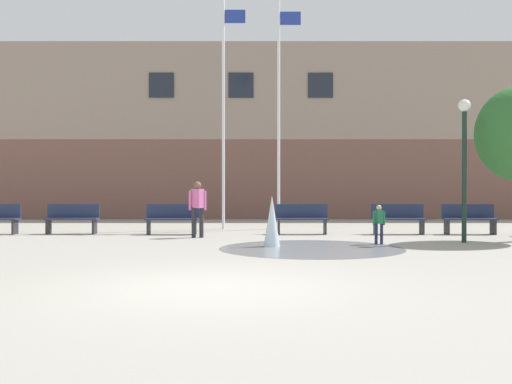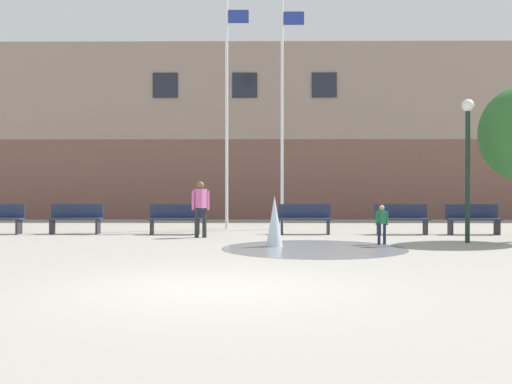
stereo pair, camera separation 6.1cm
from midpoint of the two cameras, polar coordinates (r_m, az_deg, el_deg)
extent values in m
plane|color=#9E998E|center=(8.67, -4.38, -9.08)|extent=(100.00, 100.00, 0.00)
cube|color=brown|center=(29.38, -1.08, 1.15)|extent=(36.00, 6.00, 3.53)
cube|color=gray|center=(29.68, -1.08, 8.75)|extent=(36.00, 6.00, 4.32)
cube|color=#1E232D|center=(27.05, -8.78, 10.01)|extent=(1.10, 0.06, 1.10)
cube|color=#1E232D|center=(26.73, -1.24, 10.13)|extent=(1.10, 0.06, 1.10)
cube|color=#1E232D|center=(26.87, 6.36, 10.08)|extent=(1.10, 0.06, 1.10)
cylinder|color=gray|center=(14.05, 5.45, -5.37)|extent=(4.31, 4.31, 0.01)
cone|color=silver|center=(14.42, 1.68, -2.77)|extent=(0.40, 0.40, 1.23)
cube|color=#28282D|center=(19.54, -21.79, -3.11)|extent=(0.06, 0.40, 0.44)
cube|color=#28282D|center=(19.29, -18.96, -3.15)|extent=(0.06, 0.40, 0.44)
cube|color=#28282D|center=(18.87, -14.94, -3.22)|extent=(0.06, 0.40, 0.44)
cube|color=#232D4C|center=(19.05, -16.98, -2.45)|extent=(1.60, 0.44, 0.05)
cube|color=#232D4C|center=(19.23, -16.80, -1.72)|extent=(1.60, 0.04, 0.42)
cube|color=#28282D|center=(18.33, -10.01, -3.32)|extent=(0.06, 0.40, 0.44)
cube|color=#28282D|center=(18.14, -5.64, -3.36)|extent=(0.06, 0.40, 0.44)
cube|color=#232D4C|center=(18.21, -7.84, -2.57)|extent=(1.60, 0.44, 0.05)
cube|color=#232D4C|center=(18.39, -7.75, -1.81)|extent=(1.60, 0.04, 0.42)
cube|color=#28282D|center=(18.14, 2.36, -3.35)|extent=(0.06, 0.40, 0.44)
cube|color=#28282D|center=(18.24, 6.76, -3.34)|extent=(0.06, 0.40, 0.44)
cube|color=#232D4C|center=(18.16, 4.57, -2.58)|extent=(1.60, 0.44, 0.05)
cube|color=#232D4C|center=(18.35, 4.52, -1.81)|extent=(1.60, 0.04, 0.42)
cube|color=#28282D|center=(18.43, 11.49, -3.30)|extent=(0.06, 0.40, 0.44)
cube|color=#28282D|center=(18.75, 15.70, -3.25)|extent=(0.06, 0.40, 0.44)
cube|color=#232D4C|center=(18.56, 13.62, -2.52)|extent=(1.60, 0.44, 0.05)
cube|color=#232D4C|center=(18.74, 13.48, -1.77)|extent=(1.60, 0.04, 0.42)
cube|color=#28282D|center=(18.94, 17.89, -3.21)|extent=(0.06, 0.40, 0.44)
cube|color=#28282D|center=(19.41, 21.84, -3.14)|extent=(0.06, 0.40, 0.44)
cube|color=#232D4C|center=(19.15, 19.90, -2.45)|extent=(1.60, 0.44, 0.05)
cube|color=#232D4C|center=(19.33, 19.70, -1.72)|extent=(1.60, 0.04, 0.42)
cylinder|color=#28282D|center=(17.04, -5.79, -2.93)|extent=(0.12, 0.12, 0.84)
cylinder|color=#28282D|center=(17.02, -5.05, -2.94)|extent=(0.12, 0.12, 0.84)
cube|color=pink|center=(17.00, -5.42, -0.61)|extent=(0.39, 0.37, 0.54)
sphere|color=brown|center=(17.00, -5.42, 0.65)|extent=(0.21, 0.21, 0.21)
cylinder|color=pink|center=(17.03, -6.12, -0.80)|extent=(0.08, 0.08, 0.55)
cylinder|color=pink|center=(16.99, -4.71, -0.80)|extent=(0.08, 0.08, 0.55)
cylinder|color=#1E233D|center=(15.24, 11.53, -3.95)|extent=(0.07, 0.07, 0.52)
cylinder|color=#1E233D|center=(15.27, 12.04, -3.94)|extent=(0.07, 0.07, 0.52)
cube|color=#237547|center=(15.23, 11.79, -2.34)|extent=(0.19, 0.24, 0.33)
sphere|color=tan|center=(15.22, 11.79, -1.47)|extent=(0.13, 0.13, 0.13)
cylinder|color=#237547|center=(15.21, 11.31, -2.47)|extent=(0.05, 0.05, 0.34)
cylinder|color=#237547|center=(15.26, 12.27, -2.46)|extent=(0.05, 0.05, 0.34)
cylinder|color=silver|center=(20.52, -2.94, 7.46)|extent=(0.10, 0.10, 7.85)
cube|color=#233893|center=(21.16, -1.82, 16.37)|extent=(0.70, 0.02, 0.45)
cylinder|color=silver|center=(20.50, 2.36, 7.38)|extent=(0.10, 0.10, 7.79)
cube|color=#233893|center=(21.16, 3.49, 16.19)|extent=(0.70, 0.02, 0.45)
cylinder|color=#192D23|center=(16.30, 19.39, 1.34)|extent=(0.12, 0.12, 3.37)
sphere|color=white|center=(16.43, 19.41, 7.79)|extent=(0.32, 0.32, 0.32)
camera|label=1|loc=(0.03, -90.11, 0.00)|focal=42.00mm
camera|label=2|loc=(0.03, 89.89, 0.00)|focal=42.00mm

